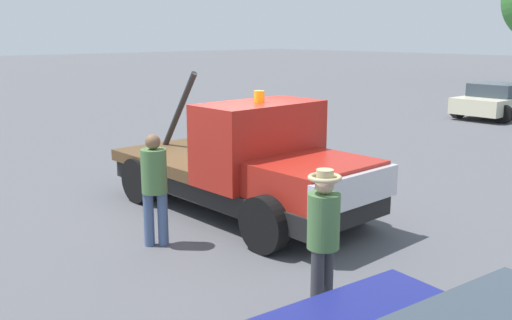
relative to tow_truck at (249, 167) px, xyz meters
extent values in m
plane|color=#545459|center=(-0.33, 0.00, -0.90)|extent=(160.00, 160.00, 0.00)
cube|color=black|center=(-0.33, 0.00, -0.37)|extent=(5.30, 2.02, 0.35)
cube|color=#B22319|center=(1.58, -0.01, 0.08)|extent=(1.49, 1.89, 0.55)
cube|color=silver|center=(2.37, -0.01, 0.05)|extent=(0.13, 2.00, 0.50)
cube|color=#B22319|center=(0.26, 0.00, 0.49)|extent=(1.17, 2.22, 1.37)
cube|color=brown|center=(-1.65, 0.01, -0.09)|extent=(2.66, 2.23, 0.22)
cylinder|color=black|center=(-2.13, 0.01, 0.80)|extent=(1.19, 0.12, 1.63)
cylinder|color=orange|center=(0.26, 0.00, 1.27)|extent=(0.18, 0.18, 0.20)
cylinder|color=black|center=(1.51, 1.05, -0.46)|extent=(0.88, 0.26, 0.88)
cylinder|color=black|center=(1.50, -1.06, -0.46)|extent=(0.88, 0.26, 0.88)
cylinder|color=black|center=(-2.04, 1.06, -0.46)|extent=(0.88, 0.26, 0.88)
cylinder|color=black|center=(-2.05, -1.04, -0.46)|extent=(0.88, 0.26, 0.88)
cylinder|color=#38383D|center=(3.36, -1.97, -0.49)|extent=(0.15, 0.15, 0.82)
cylinder|color=#38383D|center=(3.33, -1.77, -0.49)|extent=(0.15, 0.15, 0.82)
cylinder|color=#4C7542|center=(3.34, -1.87, 0.24)|extent=(0.37, 0.37, 0.65)
sphere|color=tan|center=(3.34, -1.87, 0.67)|extent=(0.22, 0.22, 0.22)
torus|color=tan|center=(3.34, -1.87, 0.75)|extent=(0.39, 0.39, 0.06)
cylinder|color=tan|center=(3.34, -1.87, 0.79)|extent=(0.20, 0.20, 0.10)
cylinder|color=#475B84|center=(0.22, -2.00, -0.48)|extent=(0.16, 0.16, 0.85)
cylinder|color=#475B84|center=(0.09, -2.17, -0.48)|extent=(0.16, 0.16, 0.85)
cylinder|color=#4C7542|center=(0.15, -2.08, 0.29)|extent=(0.39, 0.39, 0.67)
sphere|color=brown|center=(0.15, -2.08, 0.74)|extent=(0.23, 0.23, 0.23)
cube|color=beige|center=(-2.58, 15.49, -0.36)|extent=(2.01, 4.26, 0.60)
cube|color=#333D47|center=(-2.59, 15.28, 0.19)|extent=(1.72, 1.81, 0.50)
cylinder|color=black|center=(-3.45, 16.95, -0.56)|extent=(0.68, 0.22, 0.68)
cylinder|color=black|center=(-3.52, 14.09, -0.56)|extent=(0.68, 0.22, 0.68)
cylinder|color=black|center=(-1.71, 14.04, -0.56)|extent=(0.68, 0.22, 0.68)
camera|label=1|loc=(7.36, -6.62, 2.32)|focal=40.00mm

